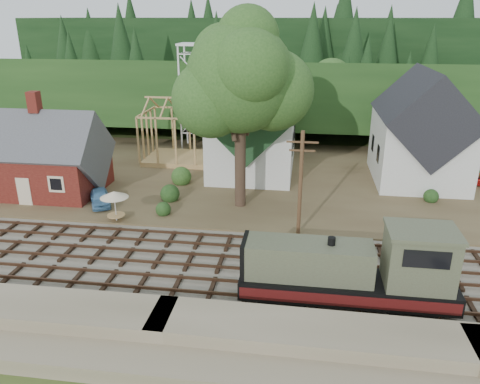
# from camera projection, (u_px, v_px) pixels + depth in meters

# --- Properties ---
(ground) EXTENTS (140.00, 140.00, 0.00)m
(ground) POSITION_uv_depth(u_px,v_px,m) (189.00, 265.00, 30.71)
(ground) COLOR #384C1E
(ground) RESTS_ON ground
(embankment) EXTENTS (64.00, 5.00, 1.60)m
(embankment) POSITION_uv_depth(u_px,v_px,m) (147.00, 350.00, 22.84)
(embankment) COLOR #7F7259
(embankment) RESTS_ON ground
(railroad_bed) EXTENTS (64.00, 11.00, 0.16)m
(railroad_bed) POSITION_uv_depth(u_px,v_px,m) (189.00, 264.00, 30.69)
(railroad_bed) COLOR #726B5B
(railroad_bed) RESTS_ON ground
(village_flat) EXTENTS (64.00, 26.00, 0.30)m
(village_flat) POSITION_uv_depth(u_px,v_px,m) (232.00, 176.00, 47.33)
(village_flat) COLOR brown
(village_flat) RESTS_ON ground
(hillside) EXTENTS (70.00, 28.96, 12.74)m
(hillside) POSITION_uv_depth(u_px,v_px,m) (257.00, 126.00, 69.62)
(hillside) COLOR #1E3F19
(hillside) RESTS_ON ground
(ridge) EXTENTS (80.00, 20.00, 12.00)m
(ridge) POSITION_uv_depth(u_px,v_px,m) (266.00, 106.00, 84.44)
(ridge) COLOR black
(ridge) RESTS_ON ground
(depot) EXTENTS (10.80, 7.41, 9.00)m
(depot) POSITION_uv_depth(u_px,v_px,m) (43.00, 160.00, 41.87)
(depot) COLOR #511312
(depot) RESTS_ON village_flat
(church) EXTENTS (8.40, 15.17, 13.00)m
(church) POSITION_uv_depth(u_px,v_px,m) (254.00, 124.00, 46.85)
(church) COLOR silver
(church) RESTS_ON village_flat
(farmhouse) EXTENTS (8.40, 10.80, 10.60)m
(farmhouse) POSITION_uv_depth(u_px,v_px,m) (421.00, 134.00, 44.23)
(farmhouse) COLOR silver
(farmhouse) RESTS_ON village_flat
(timber_frame) EXTENTS (8.20, 6.20, 6.99)m
(timber_frame) POSITION_uv_depth(u_px,v_px,m) (183.00, 134.00, 50.73)
(timber_frame) COLOR tan
(timber_frame) RESTS_ON village_flat
(lattice_tower) EXTENTS (3.20, 3.20, 12.12)m
(lattice_tower) POSITION_uv_depth(u_px,v_px,m) (193.00, 65.00, 53.90)
(lattice_tower) COLOR silver
(lattice_tower) RESTS_ON village_flat
(big_tree) EXTENTS (10.90, 8.40, 14.70)m
(big_tree) POSITION_uv_depth(u_px,v_px,m) (243.00, 86.00, 36.16)
(big_tree) COLOR #38281E
(big_tree) RESTS_ON village_flat
(telegraph_pole_near) EXTENTS (2.20, 0.28, 8.00)m
(telegraph_pole_near) POSITION_uv_depth(u_px,v_px,m) (301.00, 183.00, 33.11)
(telegraph_pole_near) COLOR #4C331E
(telegraph_pole_near) RESTS_ON ground
(locomotive) EXTENTS (11.69, 2.92, 4.68)m
(locomotive) POSITION_uv_depth(u_px,v_px,m) (356.00, 271.00, 25.84)
(locomotive) COLOR black
(locomotive) RESTS_ON railroad_bed
(car_blue) EXTENTS (3.14, 4.09, 1.30)m
(car_blue) POSITION_uv_depth(u_px,v_px,m) (100.00, 198.00, 39.44)
(car_blue) COLOR #5993C0
(car_blue) RESTS_ON village_flat
(car_red) EXTENTS (4.37, 3.16, 1.11)m
(car_red) POSITION_uv_depth(u_px,v_px,m) (477.00, 179.00, 44.32)
(car_red) COLOR #AE120D
(car_red) RESTS_ON village_flat
(patio_set) EXTENTS (2.17, 2.17, 2.42)m
(patio_set) POSITION_uv_depth(u_px,v_px,m) (114.00, 196.00, 35.92)
(patio_set) COLOR silver
(patio_set) RESTS_ON village_flat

